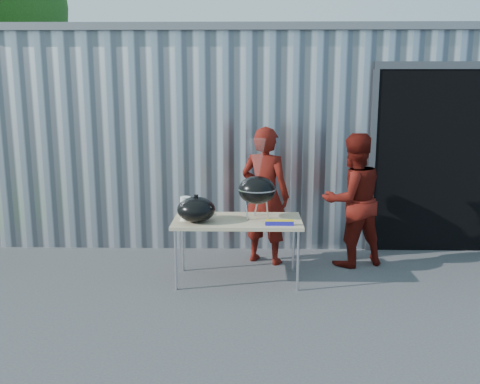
{
  "coord_description": "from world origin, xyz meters",
  "views": [
    {
      "loc": [
        0.39,
        -5.61,
        2.32
      ],
      "look_at": [
        0.27,
        0.6,
        1.05
      ],
      "focal_mm": 40.0,
      "sensor_mm": 36.0,
      "label": 1
    }
  ],
  "objects_px": {
    "person_cook": "(265,196)",
    "person_bystander": "(353,200)",
    "folding_table": "(237,223)",
    "kettle_grill": "(257,183)"
  },
  "relations": [
    {
      "from": "kettle_grill",
      "to": "person_bystander",
      "type": "height_order",
      "value": "person_bystander"
    },
    {
      "from": "kettle_grill",
      "to": "person_bystander",
      "type": "bearing_deg",
      "value": 23.78
    },
    {
      "from": "kettle_grill",
      "to": "person_bystander",
      "type": "distance_m",
      "value": 1.38
    },
    {
      "from": "folding_table",
      "to": "person_cook",
      "type": "distance_m",
      "value": 0.79
    },
    {
      "from": "folding_table",
      "to": "kettle_grill",
      "type": "distance_m",
      "value": 0.52
    },
    {
      "from": "folding_table",
      "to": "person_cook",
      "type": "relative_size",
      "value": 0.84
    },
    {
      "from": "person_cook",
      "to": "person_bystander",
      "type": "xyz_separation_m",
      "value": [
        1.12,
        -0.07,
        -0.04
      ]
    },
    {
      "from": "folding_table",
      "to": "person_cook",
      "type": "bearing_deg",
      "value": 63.64
    },
    {
      "from": "person_cook",
      "to": "kettle_grill",
      "type": "bearing_deg",
      "value": 103.56
    },
    {
      "from": "folding_table",
      "to": "person_bystander",
      "type": "height_order",
      "value": "person_bystander"
    }
  ]
}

